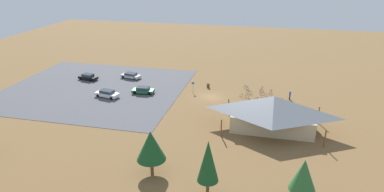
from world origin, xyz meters
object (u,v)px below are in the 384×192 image
bicycle_orange_yard_left (265,95)px  bicycle_white_trailside (271,92)px  pine_far_east (208,161)px  bicycle_blue_back_row (246,87)px  bicycle_silver_by_bin (272,101)px  car_black_end_stall (88,77)px  pine_mideast (303,175)px  bicycle_black_near_sign (259,99)px  bicycle_silver_yard_front (262,89)px  car_green_front_row (143,90)px  bicycle_yellow_lone_west (244,96)px  visitor_by_pavilion (290,95)px  pine_west (151,146)px  car_silver_second_row (131,75)px  bicycle_red_near_porch (260,92)px  car_white_by_curb (107,94)px  trash_bin (208,86)px  bicycle_purple_edge_south (282,100)px  bicycle_teal_mid_cluster (249,92)px  lot_sign (193,85)px  bike_pavilion (273,111)px  bicycle_green_edge_north (249,101)px

bicycle_orange_yard_left → bicycle_white_trailside: bicycle_white_trailside is taller
pine_far_east → bicycle_blue_back_row: 36.28m
bicycle_silver_by_bin → car_black_end_stall: car_black_end_stall is taller
pine_mideast → bicycle_black_near_sign: size_ratio=3.39×
bicycle_silver_yard_front → car_green_front_row: car_green_front_row is taller
bicycle_yellow_lone_west → visitor_by_pavilion: size_ratio=0.95×
pine_west → car_green_front_row: (11.02, -25.87, -3.18)m
car_green_front_row → car_silver_second_row: car_green_front_row is taller
bicycle_red_near_porch → car_white_by_curb: (29.10, 8.88, 0.36)m
trash_bin → bicycle_purple_edge_south: size_ratio=0.58×
bicycle_silver_by_bin → bicycle_white_trailside: bearing=-85.0°
pine_west → bicycle_teal_mid_cluster: 32.18m
pine_west → car_silver_second_row: 38.40m
lot_sign → bicycle_orange_yard_left: lot_sign is taller
bicycle_yellow_lone_west → bicycle_black_near_sign: bearing=159.7°
pine_mideast → bicycle_red_near_porch: pine_mideast is taller
bicycle_black_near_sign → car_green_front_row: (22.91, 1.39, 0.37)m
bike_pavilion → bicycle_white_trailside: bike_pavilion is taller
bicycle_blue_back_row → bicycle_teal_mid_cluster: bearing=107.4°
pine_west → bicycle_yellow_lone_west: bearing=-107.7°
pine_far_east → car_black_end_stall: size_ratio=1.55×
trash_bin → car_silver_second_row: size_ratio=0.19×
car_green_front_row → bicycle_purple_edge_south: bearing=-176.7°
pine_far_east → bike_pavilion: bearing=-110.0°
lot_sign → pine_mideast: 36.31m
pine_far_east → bicycle_orange_yard_left: size_ratio=5.33×
lot_sign → car_silver_second_row: 16.61m
pine_far_east → bicycle_black_near_sign: bearing=-98.1°
lot_sign → bicycle_silver_yard_front: bearing=-163.7°
pine_far_east → bicycle_silver_yard_front: (-4.55, -35.82, -4.24)m
bicycle_purple_edge_south → bicycle_white_trailside: 4.61m
bicycle_black_near_sign → bicycle_silver_yard_front: 5.67m
bicycle_black_near_sign → car_silver_second_row: car_silver_second_row is taller
bike_pavilion → bicycle_red_near_porch: bike_pavilion is taller
pine_west → pine_mideast: bearing=174.2°
bicycle_white_trailside → bicycle_silver_by_bin: bearing=95.0°
bicycle_blue_back_row → bicycle_silver_yard_front: 3.16m
bicycle_black_near_sign → car_silver_second_row: (29.03, -6.95, 0.33)m
pine_far_east → bicycle_white_trailside: (-6.40, -34.43, -4.22)m
pine_far_east → car_white_by_curb: 35.56m
bicycle_teal_mid_cluster → bicycle_white_trailside: bearing=-165.1°
bicycle_red_near_porch → bicycle_blue_back_row: (2.94, -1.90, -0.04)m
bicycle_yellow_lone_west → car_silver_second_row: car_silver_second_row is taller
bicycle_green_edge_north → car_white_by_curb: (27.33, 3.73, 0.40)m
bicycle_black_near_sign → car_green_front_row: car_green_front_row is taller
bike_pavilion → bicycle_yellow_lone_west: size_ratio=8.82×
pine_mideast → bicycle_yellow_lone_west: bearing=-73.8°
bicycle_green_edge_north → car_silver_second_row: bearing=-16.6°
bicycle_white_trailside → bicycle_black_near_sign: bearing=63.4°
bicycle_red_near_porch → trash_bin: bearing=-5.3°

